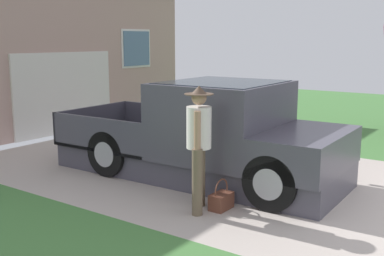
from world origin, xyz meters
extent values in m
cube|color=#BAADA3|center=(0.00, 4.50, -0.03)|extent=(5.20, 9.00, 0.06)
cube|color=#477E3E|center=(8.60, 4.50, -0.03)|extent=(12.00, 9.00, 0.06)
cube|color=#474551|center=(-0.30, 4.51, 0.21)|extent=(1.95, 5.10, 0.42)
cube|color=#474551|center=(-0.29, 3.99, 1.04)|extent=(2.03, 1.88, 1.24)
cube|color=#1E2833|center=(-0.29, 3.99, 1.41)|extent=(1.79, 1.72, 0.52)
cube|color=#474551|center=(-0.25, 2.53, 0.70)|extent=(2.01, 1.15, 0.57)
cube|color=black|center=(-0.33, 5.97, 0.45)|extent=(2.04, 2.18, 0.06)
cube|color=#474551|center=(0.63, 5.99, 0.72)|extent=(0.11, 2.13, 0.60)
cube|color=#474551|center=(-1.30, 5.95, 0.72)|extent=(0.11, 2.13, 0.60)
cube|color=#474551|center=(-0.36, 7.00, 0.72)|extent=(1.98, 0.11, 0.60)
cube|color=black|center=(0.82, 3.38, 1.31)|extent=(0.10, 0.18, 0.20)
cylinder|color=black|center=(0.61, 2.72, 0.40)|extent=(0.28, 0.81, 0.80)
cylinder|color=#9E9EA3|center=(0.61, 2.72, 0.40)|extent=(0.29, 0.45, 0.44)
cylinder|color=black|center=(-1.11, 2.68, 0.40)|extent=(0.28, 0.81, 0.80)
cylinder|color=#9E9EA3|center=(-1.11, 2.68, 0.40)|extent=(0.29, 0.45, 0.44)
cylinder|color=black|center=(0.53, 5.78, 0.40)|extent=(0.28, 0.81, 0.80)
cylinder|color=#9E9EA3|center=(0.53, 5.78, 0.40)|extent=(0.29, 0.45, 0.44)
cylinder|color=black|center=(-1.19, 5.74, 0.40)|extent=(0.28, 0.81, 0.80)
cylinder|color=#9E9EA3|center=(-1.19, 5.74, 0.40)|extent=(0.29, 0.45, 0.44)
cylinder|color=brown|center=(-1.87, 3.41, 0.46)|extent=(0.14, 0.14, 0.92)
cylinder|color=brown|center=(-1.53, 3.59, 0.46)|extent=(0.14, 0.14, 0.92)
cylinder|color=silver|center=(-1.70, 3.50, 1.17)|extent=(0.34, 0.34, 0.57)
cylinder|color=tan|center=(-1.87, 3.40, 1.14)|extent=(0.09, 0.09, 0.57)
cylinder|color=tan|center=(-1.53, 3.59, 1.14)|extent=(0.09, 0.09, 0.57)
sphere|color=tan|center=(-1.70, 3.50, 1.58)|extent=(0.21, 0.21, 0.21)
cylinder|color=brown|center=(-1.70, 3.50, 1.63)|extent=(0.39, 0.39, 0.01)
cone|color=brown|center=(-1.70, 3.50, 1.68)|extent=(0.22, 0.22, 0.11)
cube|color=brown|center=(-1.49, 3.26, 0.11)|extent=(0.36, 0.21, 0.23)
torus|color=brown|center=(-1.49, 3.26, 0.28)|extent=(0.33, 0.02, 0.33)
cube|color=silver|center=(0.97, 9.43, 1.02)|extent=(3.04, 0.06, 2.04)
cube|color=slate|center=(3.69, 9.43, 2.09)|extent=(1.10, 0.05, 1.00)
cube|color=silver|center=(3.69, 9.44, 2.09)|extent=(1.23, 0.02, 1.12)
camera|label=1|loc=(-6.86, -0.03, 2.34)|focal=44.03mm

